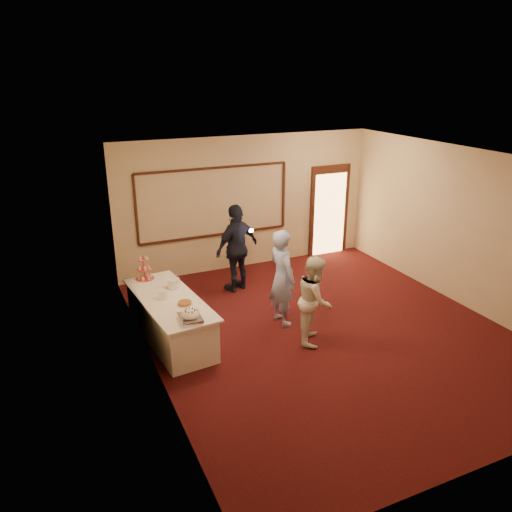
# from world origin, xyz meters

# --- Properties ---
(floor) EXTENTS (7.00, 7.00, 0.00)m
(floor) POSITION_xyz_m (0.00, 0.00, 0.00)
(floor) COLOR black
(floor) RESTS_ON ground
(room_walls) EXTENTS (6.04, 7.04, 3.02)m
(room_walls) POSITION_xyz_m (0.00, 0.00, 2.03)
(room_walls) COLOR beige
(room_walls) RESTS_ON floor
(wall_molding) EXTENTS (3.45, 0.04, 1.55)m
(wall_molding) POSITION_xyz_m (-0.80, 3.47, 1.60)
(wall_molding) COLOR #381A10
(wall_molding) RESTS_ON room_walls
(doorway) EXTENTS (1.05, 0.07, 2.20)m
(doorway) POSITION_xyz_m (2.15, 3.45, 1.08)
(doorway) COLOR #381A10
(doorway) RESTS_ON floor
(buffet_table) EXTENTS (1.13, 2.39, 0.77)m
(buffet_table) POSITION_xyz_m (-2.55, 0.83, 0.39)
(buffet_table) COLOR white
(buffet_table) RESTS_ON floor
(pavlova_tray) EXTENTS (0.34, 0.47, 0.17)m
(pavlova_tray) POSITION_xyz_m (-2.45, -0.06, 0.84)
(pavlova_tray) COLOR #B5B6BC
(pavlova_tray) RESTS_ON buffet_table
(cupcake_stand) EXTENTS (0.33, 0.33, 0.49)m
(cupcake_stand) POSITION_xyz_m (-2.74, 1.81, 0.94)
(cupcake_stand) COLOR #CD3D45
(cupcake_stand) RESTS_ON buffet_table
(plate_stack_a) EXTENTS (0.17, 0.17, 0.14)m
(plate_stack_a) POSITION_xyz_m (-2.65, 0.86, 0.84)
(plate_stack_a) COLOR white
(plate_stack_a) RESTS_ON buffet_table
(plate_stack_b) EXTENTS (0.21, 0.21, 0.18)m
(plate_stack_b) POSITION_xyz_m (-2.37, 1.19, 0.86)
(plate_stack_b) COLOR white
(plate_stack_b) RESTS_ON buffet_table
(tart) EXTENTS (0.25, 0.25, 0.05)m
(tart) POSITION_xyz_m (-2.38, 0.48, 0.79)
(tart) COLOR white
(tart) RESTS_ON buffet_table
(man) EXTENTS (0.49, 0.68, 1.75)m
(man) POSITION_xyz_m (-0.56, 0.63, 0.88)
(man) COLOR #99B0E9
(man) RESTS_ON floor
(woman) EXTENTS (0.87, 0.92, 1.50)m
(woman) POSITION_xyz_m (-0.35, -0.16, 0.75)
(woman) COLOR white
(woman) RESTS_ON floor
(guest) EXTENTS (1.16, 0.80, 1.82)m
(guest) POSITION_xyz_m (-0.74, 2.30, 0.91)
(guest) COLOR black
(guest) RESTS_ON floor
(camera_flash) EXTENTS (0.08, 0.06, 0.05)m
(camera_flash) POSITION_xyz_m (-0.54, 2.03, 1.34)
(camera_flash) COLOR white
(camera_flash) RESTS_ON guest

